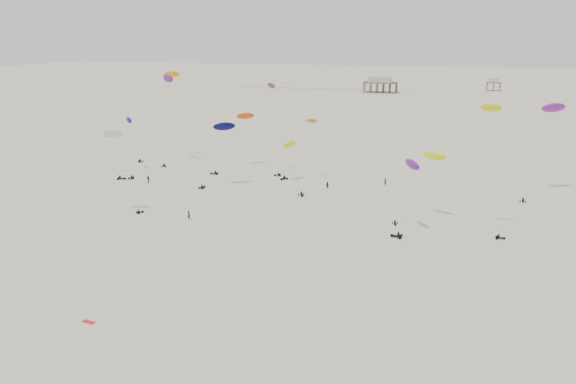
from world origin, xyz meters
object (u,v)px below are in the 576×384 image
(rig_4, at_px, (430,163))
(rig_8, at_px, (409,181))
(rig_0, at_px, (292,157))
(spectator_0, at_px, (189,219))
(pavilion_main, at_px, (380,86))
(pavilion_small, at_px, (494,85))

(rig_4, relative_size, rig_8, 1.10)
(rig_0, bearing_deg, spectator_0, 44.91)
(rig_0, distance_m, rig_4, 37.95)
(pavilion_main, xyz_separation_m, pavilion_small, (70.00, 30.00, -0.74))
(spectator_0, bearing_deg, pavilion_small, -68.44)
(pavilion_small, xyz_separation_m, rig_8, (-37.79, -287.75, 6.17))
(rig_0, xyz_separation_m, rig_4, (33.19, -17.91, 4.26))
(pavilion_main, bearing_deg, pavilion_small, 23.20)
(rig_8, distance_m, spectator_0, 44.10)
(pavilion_small, distance_m, rig_0, 268.68)
(pavilion_small, relative_size, rig_4, 0.59)
(rig_0, relative_size, rig_4, 1.16)
(pavilion_main, height_order, spectator_0, pavilion_main)
(rig_0, height_order, spectator_0, rig_0)
(pavilion_main, distance_m, pavilion_small, 76.16)
(pavilion_main, distance_m, spectator_0, 262.94)
(pavilion_main, xyz_separation_m, rig_8, (32.21, -257.75, 5.44))
(pavilion_main, relative_size, rig_4, 1.38)
(pavilion_main, height_order, pavilion_small, pavilion_main)
(rig_0, bearing_deg, pavilion_small, -127.79)
(pavilion_main, relative_size, spectator_0, 9.88)
(pavilion_main, bearing_deg, rig_4, -81.80)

